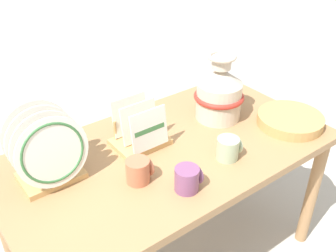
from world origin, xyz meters
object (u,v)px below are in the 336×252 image
(mug_sage_glaze, at_px, (229,148))
(mug_terracotta_glaze, at_px, (139,170))
(dish_rack_round_plates, at_px, (48,153))
(wicker_charger_stack, at_px, (290,120))
(mug_plum_glaze, at_px, (188,179))
(dish_rack_square_plates, at_px, (140,134))
(ceramic_vase, at_px, (219,92))

(mug_sage_glaze, height_order, mug_terracotta_glaze, same)
(dish_rack_round_plates, xyz_separation_m, wicker_charger_stack, (0.99, -0.27, -0.09))
(dish_rack_round_plates, distance_m, mug_plum_glaze, 0.49)
(dish_rack_round_plates, xyz_separation_m, dish_rack_square_plates, (0.37, -0.00, -0.07))
(dish_rack_square_plates, relative_size, mug_terracotta_glaze, 2.31)
(dish_rack_square_plates, xyz_separation_m, mug_terracotta_glaze, (-0.13, -0.19, -0.01))
(wicker_charger_stack, distance_m, mug_plum_glaze, 0.63)
(wicker_charger_stack, relative_size, mug_sage_glaze, 3.04)
(mug_plum_glaze, xyz_separation_m, mug_terracotta_glaze, (-0.11, 0.14, 0.00))
(mug_terracotta_glaze, bearing_deg, wicker_charger_stack, -6.28)
(dish_rack_square_plates, bearing_deg, mug_plum_glaze, -93.09)
(mug_sage_glaze, distance_m, mug_plum_glaze, 0.24)
(ceramic_vase, xyz_separation_m, dish_rack_square_plates, (-0.40, 0.03, -0.08))
(mug_plum_glaze, height_order, mug_terracotta_glaze, same)
(ceramic_vase, height_order, mug_plum_glaze, ceramic_vase)
(ceramic_vase, height_order, dish_rack_square_plates, ceramic_vase)
(ceramic_vase, bearing_deg, mug_terracotta_glaze, -163.41)
(ceramic_vase, xyz_separation_m, mug_plum_glaze, (-0.42, -0.30, -0.08))
(mug_plum_glaze, bearing_deg, mug_sage_glaze, 10.82)
(dish_rack_round_plates, relative_size, mug_terracotta_glaze, 2.96)
(dish_rack_round_plates, distance_m, mug_terracotta_glaze, 0.32)
(wicker_charger_stack, xyz_separation_m, mug_terracotta_glaze, (-0.74, 0.08, 0.02))
(dish_rack_round_plates, bearing_deg, mug_plum_glaze, -42.77)
(dish_rack_square_plates, distance_m, mug_terracotta_glaze, 0.23)
(dish_rack_square_plates, bearing_deg, mug_terracotta_glaze, -124.14)
(dish_rack_round_plates, relative_size, mug_sage_glaze, 2.96)
(mug_terracotta_glaze, bearing_deg, dish_rack_round_plates, 142.21)
(mug_sage_glaze, relative_size, mug_plum_glaze, 1.00)
(ceramic_vase, xyz_separation_m, wicker_charger_stack, (0.21, -0.24, -0.10))
(dish_rack_round_plates, relative_size, dish_rack_square_plates, 1.28)
(ceramic_vase, relative_size, mug_sage_glaze, 3.21)
(mug_sage_glaze, xyz_separation_m, mug_plum_glaze, (-0.24, -0.05, 0.00))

